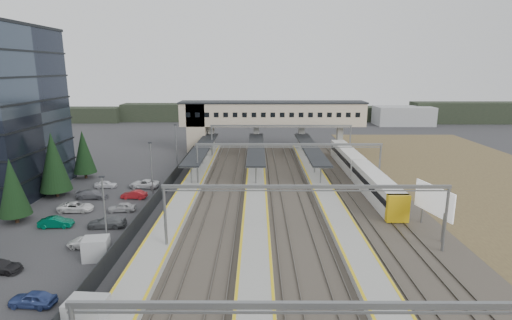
{
  "coord_description": "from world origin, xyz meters",
  "views": [
    {
      "loc": [
        7.19,
        -45.45,
        18.37
      ],
      "look_at": [
        7.0,
        16.48,
        4.0
      ],
      "focal_mm": 28.0,
      "sensor_mm": 36.0,
      "label": 1
    }
  ],
  "objects_px": {
    "relay_cabin_near": "(87,314)",
    "train": "(360,171)",
    "billboard": "(434,202)",
    "relay_cabin_far": "(96,249)",
    "footbridge": "(260,116)"
  },
  "relations": [
    {
      "from": "relay_cabin_near",
      "to": "train",
      "type": "relative_size",
      "value": 0.08
    },
    {
      "from": "billboard",
      "to": "relay_cabin_far",
      "type": "bearing_deg",
      "value": -169.84
    },
    {
      "from": "relay_cabin_far",
      "to": "train",
      "type": "xyz_separation_m",
      "value": [
        32.58,
        27.21,
        0.84
      ]
    },
    {
      "from": "train",
      "to": "billboard",
      "type": "xyz_separation_m",
      "value": [
        2.94,
        -20.85,
        1.84
      ]
    },
    {
      "from": "train",
      "to": "billboard",
      "type": "height_order",
      "value": "billboard"
    },
    {
      "from": "relay_cabin_near",
      "to": "billboard",
      "type": "bearing_deg",
      "value": 28.22
    },
    {
      "from": "relay_cabin_far",
      "to": "billboard",
      "type": "distance_m",
      "value": 36.18
    },
    {
      "from": "footbridge",
      "to": "billboard",
      "type": "xyz_separation_m",
      "value": [
        19.23,
        -45.07,
        -4.16
      ]
    },
    {
      "from": "footbridge",
      "to": "relay_cabin_near",
      "type": "bearing_deg",
      "value": -101.52
    },
    {
      "from": "footbridge",
      "to": "train",
      "type": "height_order",
      "value": "footbridge"
    },
    {
      "from": "relay_cabin_far",
      "to": "footbridge",
      "type": "bearing_deg",
      "value": 72.43
    },
    {
      "from": "relay_cabin_near",
      "to": "relay_cabin_far",
      "type": "xyz_separation_m",
      "value": [
        -3.61,
        10.76,
        -0.06
      ]
    },
    {
      "from": "footbridge",
      "to": "relay_cabin_far",
      "type": "bearing_deg",
      "value": -107.57
    },
    {
      "from": "footbridge",
      "to": "train",
      "type": "xyz_separation_m",
      "value": [
        16.3,
        -24.22,
        -6.0
      ]
    },
    {
      "from": "train",
      "to": "billboard",
      "type": "relative_size",
      "value": 5.94
    }
  ]
}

